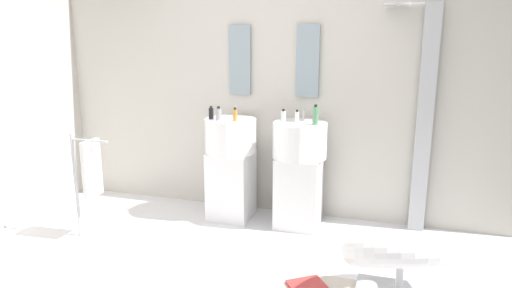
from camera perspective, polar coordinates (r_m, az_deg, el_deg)
name	(u,v)px	position (r m, az deg, el deg)	size (l,w,h in m)	color
rear_partition	(275,85)	(4.49, 2.39, 7.52)	(4.80, 0.10, 2.60)	beige
pedestal_sink_left	(231,164)	(4.40, -3.21, -2.54)	(0.50, 0.50, 1.10)	white
pedestal_sink_right	(299,170)	(4.21, 5.50, -3.28)	(0.50, 0.50, 1.10)	white
vanity_mirror_left	(240,60)	(4.51, -2.06, 10.58)	(0.22, 0.03, 0.68)	#8C9EA8
vanity_mirror_right	(308,61)	(4.33, 6.59, 10.40)	(0.22, 0.03, 0.68)	#8C9EA8
shower_column	(423,116)	(4.25, 20.48, 3.41)	(0.49, 0.24, 2.05)	#B7BABF
lounge_chair	(401,258)	(3.16, 17.96, -13.59)	(1.02, 1.02, 0.65)	#B7BABF
towel_rack	(89,171)	(4.15, -20.46, -3.20)	(0.37, 0.22, 0.95)	#B7BABF
magazine_red	(307,285)	(3.38, 6.47, -17.43)	(0.25, 0.19, 0.02)	#B73838
soap_bottle_black	(211,113)	(4.30, -5.72, 3.92)	(0.05, 0.05, 0.12)	black
soap_bottle_white	(297,118)	(3.95, 5.23, 3.27)	(0.04, 0.04, 0.14)	white
soap_bottle_amber	(235,115)	(4.17, -2.68, 3.72)	(0.04, 0.04, 0.13)	#C68C38
soap_bottle_clear	(283,116)	(4.10, 3.51, 3.53)	(0.05, 0.05, 0.12)	silver
soap_bottle_grey	(219,114)	(4.21, -4.78, 3.82)	(0.05, 0.05, 0.13)	#99999E
soap_bottle_green	(315,115)	(4.01, 7.57, 3.62)	(0.05, 0.05, 0.18)	#59996B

